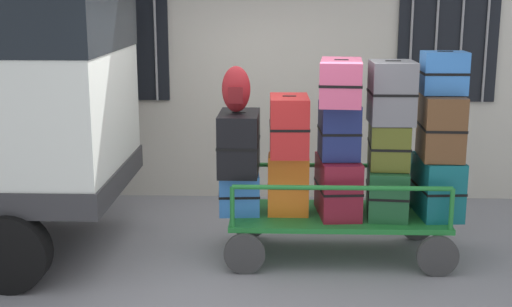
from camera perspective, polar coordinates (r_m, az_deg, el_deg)
ground_plane at (r=6.95m, az=0.46°, el=-8.45°), size 40.00×40.00×0.00m
luggage_cart at (r=6.91m, az=6.66°, el=-5.58°), size 2.16×1.03×0.44m
cart_railing at (r=6.79m, az=6.75°, el=-2.27°), size 2.05×0.90×0.41m
suitcase_left_bottom at (r=6.79m, az=-1.40°, el=-3.30°), size 0.42×0.36×0.41m
suitcase_left_middle at (r=6.70m, az=-1.40°, el=0.89°), size 0.39×0.66×0.60m
suitcase_midleft_bottom at (r=6.77m, az=2.68°, el=-2.56°), size 0.41×0.30×0.60m
suitcase_midleft_middle at (r=6.65m, az=2.73°, el=2.32°), size 0.39×0.57×0.57m
suitcase_center_bottom at (r=6.80m, az=6.74°, el=-2.70°), size 0.44×0.70×0.56m
suitcase_center_middle at (r=6.71m, az=6.84°, el=1.91°), size 0.39×0.52×0.53m
suitcase_center_top at (r=6.58m, az=6.99°, el=5.86°), size 0.46×0.77×0.42m
suitcase_midright_bottom at (r=6.91m, az=10.69°, el=-2.97°), size 0.44×0.76×0.48m
suitcase_midright_middle at (r=6.80m, az=10.85°, el=0.73°), size 0.41×0.58×0.43m
suitcase_midright_top at (r=6.67m, az=11.10°, el=4.95°), size 0.42×0.47×0.59m
suitcase_right_bottom at (r=6.96m, az=14.66°, el=-2.63°), size 0.43×0.68×0.57m
suitcase_right_middle at (r=6.82m, az=14.96°, el=2.16°), size 0.40×0.60×0.61m
suitcase_right_top at (r=6.76m, az=15.19°, el=6.42°), size 0.42×0.31×0.40m
backpack at (r=6.61m, az=-1.65°, el=5.28°), size 0.27×0.22×0.44m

